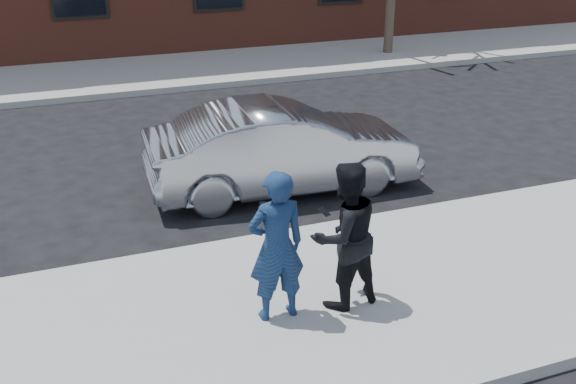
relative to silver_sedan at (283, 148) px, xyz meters
name	(u,v)px	position (x,y,z in m)	size (l,w,h in m)	color
ground	(486,267)	(1.57, -3.20, -0.70)	(100.00, 100.00, 0.00)	black
near_sidewalk	(499,271)	(1.57, -3.45, -0.62)	(50.00, 3.50, 0.15)	gray
near_curb	(423,212)	(1.57, -1.65, -0.62)	(50.00, 0.10, 0.15)	#999691
far_sidewalk	(235,66)	(1.57, 8.05, -0.62)	(50.00, 3.50, 0.15)	gray
far_curb	(255,82)	(1.57, 6.25, -0.62)	(50.00, 0.10, 0.15)	#999691
silver_sedan	(283,148)	(0.00, 0.00, 0.00)	(1.47, 4.23, 1.39)	#999BA3
man_hoodie	(276,247)	(-1.35, -3.48, 0.30)	(0.62, 0.49, 1.69)	navy
man_peacoat	(345,236)	(-0.58, -3.50, 0.29)	(0.90, 0.76, 1.67)	black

